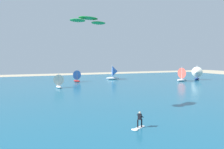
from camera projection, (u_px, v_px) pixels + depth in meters
name	position (u px, v px, depth m)	size (l,w,h in m)	color
ocean	(60.00, 90.00, 48.92)	(160.00, 90.00, 0.10)	#1E607F
kitesurfer	(139.00, 122.00, 21.18)	(1.99, 1.41, 1.67)	white
kite	(88.00, 20.00, 27.46)	(5.46, 2.88, 0.79)	#198C3F
sailboat_far_right	(197.00, 73.00, 71.58)	(4.57, 4.26, 5.08)	navy
sailboat_near_shore	(183.00, 74.00, 67.72)	(4.27, 3.64, 4.94)	white
sailboat_heeled_over	(58.00, 81.00, 51.79)	(2.75, 3.22, 3.72)	silver
sailboat_outermost	(114.00, 72.00, 73.82)	(4.83, 4.27, 5.42)	silver
sailboat_far_left	(76.00, 76.00, 65.71)	(3.20, 3.64, 4.09)	maroon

